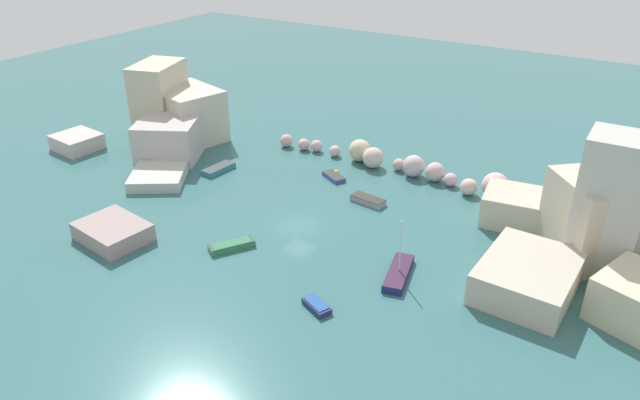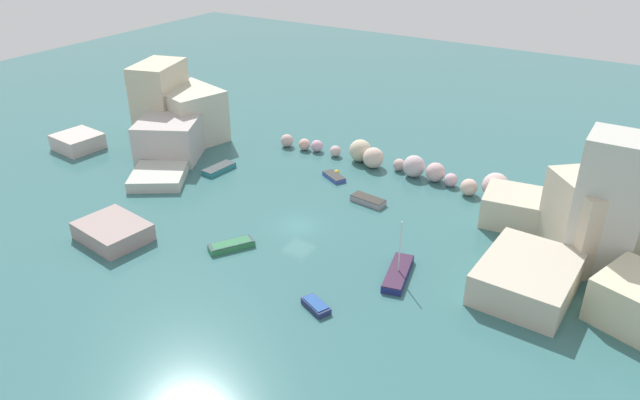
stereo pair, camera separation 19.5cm
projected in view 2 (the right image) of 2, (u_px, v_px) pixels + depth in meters
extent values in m
plane|color=#366869|center=(298.00, 226.00, 54.96)|extent=(160.00, 160.00, 0.00)
cube|color=beige|center=(159.00, 176.00, 63.23)|extent=(7.91, 8.08, 1.15)
cube|color=beige|center=(189.00, 114.00, 72.93)|extent=(9.54, 8.40, 6.37)
cube|color=beige|center=(78.00, 142.00, 71.02)|extent=(5.34, 5.08, 1.84)
cube|color=beige|center=(161.00, 101.00, 72.97)|extent=(6.44, 8.07, 9.34)
cube|color=#BAB0AD|center=(171.00, 137.00, 68.52)|extent=(9.51, 9.99, 4.61)
cube|color=beige|center=(175.00, 109.00, 77.11)|extent=(7.67, 8.77, 4.75)
cube|color=#BAB9AF|center=(609.00, 205.00, 46.30)|extent=(5.02, 4.59, 11.52)
cube|color=#C0B5A0|center=(527.00, 277.00, 45.30)|extent=(7.03, 8.90, 2.65)
cube|color=beige|center=(525.00, 210.00, 54.61)|extent=(8.14, 6.08, 2.96)
cube|color=beige|center=(594.00, 219.00, 48.78)|extent=(9.07, 9.13, 7.12)
sphere|color=#CDA8A6|center=(287.00, 141.00, 71.68)|extent=(1.55, 1.55, 1.55)
sphere|color=beige|center=(304.00, 144.00, 70.79)|extent=(1.40, 1.40, 1.40)
sphere|color=#D9A6BC|center=(317.00, 146.00, 70.35)|extent=(1.41, 1.41, 1.41)
sphere|color=beige|center=(335.00, 151.00, 69.08)|extent=(1.31, 1.31, 1.31)
sphere|color=beige|center=(360.00, 151.00, 67.63)|extent=(2.55, 2.55, 2.55)
sphere|color=beige|center=(373.00, 158.00, 66.04)|extent=(2.35, 2.35, 2.35)
sphere|color=#C3A69F|center=(399.00, 165.00, 65.56)|extent=(1.36, 1.36, 1.36)
sphere|color=#C5B0B7|center=(414.00, 166.00, 63.99)|extent=(2.38, 2.38, 2.38)
sphere|color=beige|center=(435.00, 172.00, 62.97)|extent=(2.07, 2.07, 2.07)
sphere|color=#D1A8B5|center=(451.00, 180.00, 62.04)|extent=(1.42, 1.42, 1.42)
sphere|color=beige|center=(469.00, 187.00, 60.15)|extent=(1.74, 1.74, 1.74)
sphere|color=beige|center=(495.00, 186.00, 59.39)|extent=(2.66, 2.66, 2.66)
sphere|color=#C2AEA7|center=(526.00, 198.00, 58.25)|extent=(1.52, 1.52, 1.52)
cube|color=#A08C88|center=(113.00, 231.00, 52.51)|extent=(6.66, 5.50, 1.57)
sphere|color=gold|center=(337.00, 172.00, 64.69)|extent=(0.59, 0.59, 0.59)
cube|color=#30804C|center=(231.00, 246.00, 51.40)|extent=(3.25, 4.05, 0.49)
cube|color=#1C2E36|center=(231.00, 243.00, 51.28)|extent=(3.19, 3.97, 0.06)
cube|color=#2D7047|center=(231.00, 243.00, 51.27)|extent=(2.77, 3.45, 0.08)
cube|color=navy|center=(398.00, 274.00, 47.55)|extent=(2.70, 5.45, 0.58)
cube|color=#321A33|center=(398.00, 270.00, 47.40)|extent=(2.65, 5.35, 0.06)
cylinder|color=silver|center=(400.00, 247.00, 46.37)|extent=(0.10, 0.10, 4.53)
cube|color=navy|center=(316.00, 306.00, 43.93)|extent=(2.71, 2.05, 0.48)
cube|color=#234C93|center=(316.00, 303.00, 43.80)|extent=(2.30, 1.74, 0.08)
cube|color=#3B4FAD|center=(334.00, 177.00, 63.93)|extent=(3.17, 2.52, 0.37)
cube|color=#2B2D2B|center=(334.00, 175.00, 63.83)|extent=(3.11, 2.47, 0.06)
cube|color=teal|center=(219.00, 169.00, 65.61)|extent=(1.91, 4.03, 0.50)
cube|color=#262F31|center=(219.00, 167.00, 65.48)|extent=(1.88, 3.95, 0.06)
cube|color=gray|center=(368.00, 200.00, 58.84)|extent=(3.66, 1.79, 0.56)
cube|color=#2D2A24|center=(368.00, 198.00, 58.70)|extent=(3.59, 1.75, 0.06)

